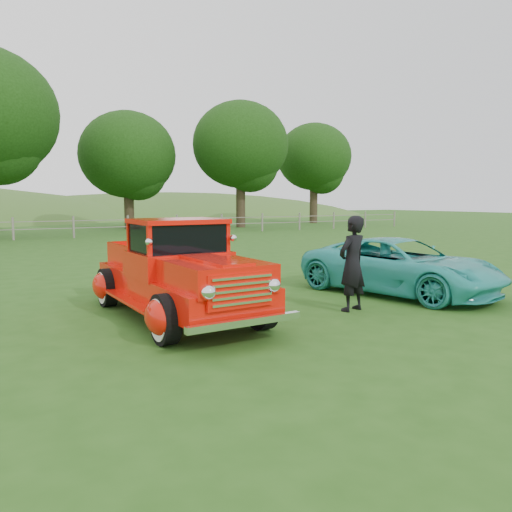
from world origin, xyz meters
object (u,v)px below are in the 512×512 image
tree_far_east (314,157)px  tree_near_east (128,155)px  man (352,264)px  tree_mid_east (240,145)px  teal_sedan (400,266)px  red_pickup (177,274)px

tree_far_east → tree_near_east: bearing=-176.6°
man → tree_far_east: bearing=-137.6°
tree_mid_east → teal_sedan: (-9.46, -25.71, -5.55)m
tree_far_east → man: tree_far_east is taller
tree_far_east → tree_mid_east: bearing=-161.6°
tree_mid_east → man: tree_mid_east is taller
tree_mid_east → tree_near_east: bearing=166.0°
tree_far_east → teal_sedan: (-18.46, -28.71, -5.23)m
tree_near_east → red_pickup: tree_near_east is taller
tree_near_east → tree_mid_east: (8.00, -2.00, 0.93)m
red_pickup → man: (3.08, -1.13, 0.11)m
tree_mid_east → tree_far_east: bearing=18.4°
tree_far_east → red_pickup: size_ratio=1.76×
tree_mid_east → red_pickup: (-14.62, -25.37, -5.38)m
tree_near_east → man: (-3.53, -28.51, -4.34)m
man → teal_sedan: bearing=-171.9°
tree_far_east → teal_sedan: bearing=-122.7°
tree_mid_east → teal_sedan: bearing=-110.2°
tree_mid_east → tree_far_east: size_ratio=1.07×
tree_mid_east → teal_sedan: tree_mid_east is taller
tree_far_east → red_pickup: tree_far_east is taller
tree_mid_east → man: (-11.53, -26.51, -5.27)m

